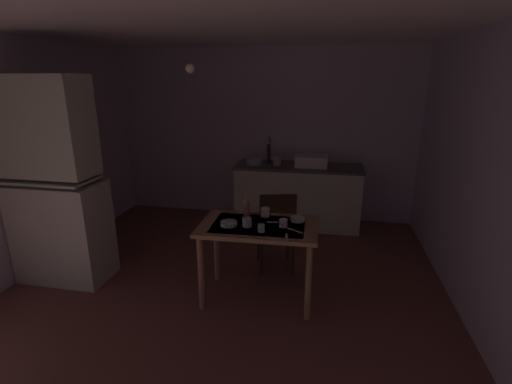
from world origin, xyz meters
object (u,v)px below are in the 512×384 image
Objects in this scene: sink_basin at (311,161)px; chair_far_side at (276,230)px; dining_table at (258,236)px; glass_bottle at (247,209)px; hutch_cabinet at (56,190)px; mixing_bowl_counter at (255,162)px; serving_bowl_wide at (298,219)px; hand_pump at (269,152)px; teacup_mint at (247,222)px.

chair_far_side is (-0.29, -1.42, -0.47)m from sink_basin.
dining_table is 0.29m from glass_bottle.
hutch_cabinet is at bearing 179.86° from dining_table.
hutch_cabinet is at bearing -165.65° from chair_far_side.
serving_bowl_wide is (0.76, -1.75, -0.14)m from mixing_bowl_counter.
hand_pump reaches higher than dining_table.
mixing_bowl_counter is at bearing 110.34° from chair_far_side.
sink_basin is 0.40× the size of dining_table.
mixing_bowl_counter is at bearing 102.14° from dining_table.
mixing_bowl_counter is 2.64× the size of teacup_mint.
dining_table is (-0.38, -1.97, -0.31)m from sink_basin.
chair_far_side is at bearing 59.94° from glass_bottle.
glass_bottle is at bearing -177.38° from serving_bowl_wide.
hand_pump is at bearing 26.89° from mixing_bowl_counter.
hutch_cabinet reaches higher than sink_basin.
sink_basin reaches higher than dining_table.
teacup_mint reaches higher than serving_bowl_wide.
hutch_cabinet reaches higher than glass_bottle.
serving_bowl_wide is at bearing -56.84° from chair_far_side.
hand_pump is at bearing 93.61° from teacup_mint.
hutch_cabinet is at bearing -141.12° from sink_basin.
mixing_bowl_counter reaches higher than dining_table.
mixing_bowl_counter is 0.20× the size of dining_table.
teacup_mint is at bearing -152.85° from serving_bowl_wide.
glass_bottle is (1.92, 0.14, -0.12)m from hutch_cabinet.
serving_bowl_wide is 0.49m from glass_bottle.
chair_far_side is 0.55m from serving_bowl_wide.
sink_basin is at bearing 3.61° from mixing_bowl_counter.
hutch_cabinet reaches higher than teacup_mint.
sink_basin reaches higher than glass_bottle.
teacup_mint reaches higher than dining_table.
hand_pump is at bearing 175.72° from sink_basin.
mixing_bowl_counter is 1.59× the size of serving_bowl_wide.
dining_table is 0.41m from serving_bowl_wide.
hutch_cabinet is 5.33× the size of hand_pump.
dining_table is 12.92× the size of teacup_mint.
hand_pump is 0.25m from mixing_bowl_counter.
chair_far_side is at bearing -101.40° from sink_basin.
serving_bowl_wide is (2.41, 0.17, -0.20)m from hutch_cabinet.
hutch_cabinet is 2.28m from chair_far_side.
hutch_cabinet is at bearing -132.37° from hand_pump.
mixing_bowl_counter is (-0.19, -0.10, -0.13)m from hand_pump.
chair_far_side reaches higher than serving_bowl_wide.
dining_table is at bearing -46.33° from glass_bottle.
sink_basin reaches higher than mixing_bowl_counter.
sink_basin is 1.97× the size of mixing_bowl_counter.
sink_basin is 5.20× the size of teacup_mint.
chair_far_side is 10.82× the size of teacup_mint.
hutch_cabinet is 1.90× the size of dining_table.
hutch_cabinet reaches higher than mixing_bowl_counter.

